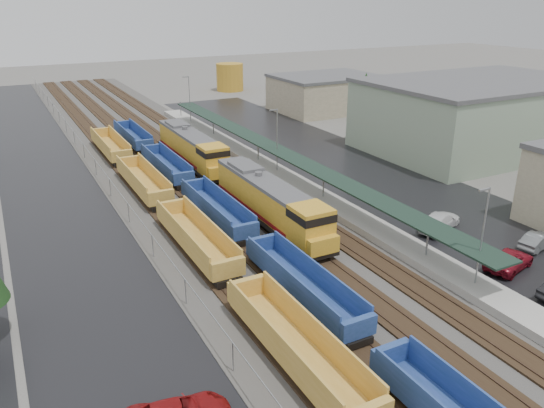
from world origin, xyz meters
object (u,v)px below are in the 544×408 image
(locomotive_trail, at_px, (193,148))
(parked_car_east_b, at_px, (509,260))
(storage_tank, at_px, (230,77))
(locomotive_lead, at_px, (272,203))
(well_string_yellow, at_px, (237,283))
(parked_car_east_c, at_px, (440,221))
(parked_car_east_e, at_px, (538,241))
(well_string_blue, at_px, (253,242))

(locomotive_trail, height_order, parked_car_east_b, locomotive_trail)
(storage_tank, xyz_separation_m, parked_car_east_b, (-14.62, -87.67, -2.32))
(locomotive_lead, xyz_separation_m, well_string_yellow, (-8.00, -9.99, -1.16))
(well_string_yellow, xyz_separation_m, parked_car_east_b, (20.59, -5.96, -0.49))
(parked_car_east_c, bearing_deg, parked_car_east_b, 151.91)
(locomotive_trail, relative_size, parked_car_east_c, 3.46)
(parked_car_east_b, xyz_separation_m, parked_car_east_e, (5.14, 1.34, 0.01))
(locomotive_lead, height_order, well_string_yellow, locomotive_lead)
(parked_car_east_e, bearing_deg, well_string_yellow, 68.52)
(well_string_yellow, bearing_deg, parked_car_east_b, -16.14)
(storage_tank, bearing_deg, locomotive_lead, -110.78)
(parked_car_east_e, bearing_deg, well_string_blue, 53.43)
(locomotive_lead, xyz_separation_m, parked_car_east_b, (12.59, -15.95, -1.66))
(locomotive_lead, xyz_separation_m, parked_car_east_e, (17.72, -14.60, -1.65))
(locomotive_trail, relative_size, parked_car_east_e, 4.60)
(well_string_blue, distance_m, parked_car_east_c, 17.54)
(parked_car_east_e, bearing_deg, locomotive_trail, 15.16)
(well_string_yellow, height_order, well_string_blue, well_string_yellow)
(well_string_yellow, relative_size, well_string_blue, 1.04)
(locomotive_lead, bearing_deg, locomotive_trail, 90.00)
(storage_tank, relative_size, parked_car_east_c, 1.08)
(locomotive_trail, xyz_separation_m, parked_car_east_e, (17.72, -35.60, -1.65))
(storage_tank, bearing_deg, parked_car_east_b, -99.47)
(locomotive_lead, relative_size, parked_car_east_e, 4.60)
(locomotive_trail, bearing_deg, well_string_blue, -98.97)
(locomotive_trail, xyz_separation_m, well_string_yellow, (-8.00, -30.99, -1.16))
(well_string_blue, distance_m, storage_tank, 82.25)
(locomotive_lead, distance_m, parked_car_east_e, 23.02)
(locomotive_lead, bearing_deg, parked_car_east_e, -39.48)
(storage_tank, bearing_deg, well_string_blue, -112.31)
(storage_tank, xyz_separation_m, parked_car_east_e, (-9.49, -86.33, -2.31))
(storage_tank, height_order, parked_car_east_c, storage_tank)
(locomotive_lead, xyz_separation_m, storage_tank, (27.21, 71.72, 0.66))
(locomotive_lead, distance_m, storage_tank, 76.71)
(parked_car_east_c, bearing_deg, storage_tank, -33.88)
(locomotive_lead, xyz_separation_m, locomotive_trail, (0.00, 21.00, 0.00))
(well_string_yellow, height_order, parked_car_east_e, well_string_yellow)
(well_string_yellow, bearing_deg, storage_tank, 66.69)
(locomotive_lead, relative_size, well_string_blue, 0.21)
(locomotive_trail, relative_size, well_string_yellow, 0.20)
(locomotive_trail, bearing_deg, parked_car_east_b, -71.19)
(well_string_blue, xyz_separation_m, storage_tank, (31.21, 76.07, 1.88))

